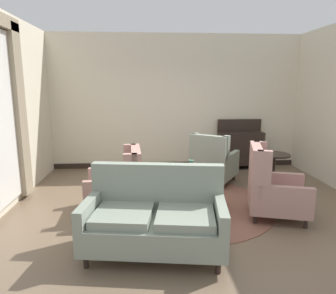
{
  "coord_description": "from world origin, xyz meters",
  "views": [
    {
      "loc": [
        -0.69,
        -4.56,
        1.98
      ],
      "look_at": [
        -0.35,
        0.39,
        0.98
      ],
      "focal_mm": 33.09,
      "sensor_mm": 36.0,
      "label": 1
    }
  ],
  "objects_px": {
    "porcelain_vase": "(191,174)",
    "armchair_foreground_right": "(272,188)",
    "sideboard": "(240,147)",
    "armchair_back_corner": "(213,163)",
    "coffee_table": "(189,186)",
    "side_table": "(273,168)",
    "settee": "(155,219)",
    "armchair_near_sideboard": "(119,185)"
  },
  "relations": [
    {
      "from": "coffee_table",
      "to": "side_table",
      "type": "distance_m",
      "value": 1.97
    },
    {
      "from": "armchair_back_corner",
      "to": "side_table",
      "type": "distance_m",
      "value": 1.14
    },
    {
      "from": "coffee_table",
      "to": "porcelain_vase",
      "type": "height_order",
      "value": "porcelain_vase"
    },
    {
      "from": "porcelain_vase",
      "to": "armchair_near_sideboard",
      "type": "bearing_deg",
      "value": 174.52
    },
    {
      "from": "coffee_table",
      "to": "sideboard",
      "type": "distance_m",
      "value": 2.88
    },
    {
      "from": "armchair_foreground_right",
      "to": "side_table",
      "type": "height_order",
      "value": "armchair_foreground_right"
    },
    {
      "from": "armchair_near_sideboard",
      "to": "porcelain_vase",
      "type": "bearing_deg",
      "value": 80.9
    },
    {
      "from": "armchair_foreground_right",
      "to": "sideboard",
      "type": "distance_m",
      "value": 2.78
    },
    {
      "from": "coffee_table",
      "to": "settee",
      "type": "relative_size",
      "value": 0.56
    },
    {
      "from": "side_table",
      "to": "armchair_back_corner",
      "type": "bearing_deg",
      "value": 160.69
    },
    {
      "from": "porcelain_vase",
      "to": "armchair_foreground_right",
      "type": "relative_size",
      "value": 0.34
    },
    {
      "from": "coffee_table",
      "to": "armchair_near_sideboard",
      "type": "bearing_deg",
      "value": 177.12
    },
    {
      "from": "settee",
      "to": "armchair_foreground_right",
      "type": "bearing_deg",
      "value": 34.78
    },
    {
      "from": "porcelain_vase",
      "to": "armchair_foreground_right",
      "type": "distance_m",
      "value": 1.23
    },
    {
      "from": "settee",
      "to": "armchair_back_corner",
      "type": "bearing_deg",
      "value": 71.86
    },
    {
      "from": "settee",
      "to": "side_table",
      "type": "bearing_deg",
      "value": 50.76
    },
    {
      "from": "settee",
      "to": "porcelain_vase",
      "type": "bearing_deg",
      "value": 71.25
    },
    {
      "from": "coffee_table",
      "to": "armchair_foreground_right",
      "type": "relative_size",
      "value": 0.9
    },
    {
      "from": "side_table",
      "to": "sideboard",
      "type": "height_order",
      "value": "sideboard"
    },
    {
      "from": "armchair_near_sideboard",
      "to": "armchair_foreground_right",
      "type": "relative_size",
      "value": 0.92
    },
    {
      "from": "settee",
      "to": "armchair_back_corner",
      "type": "xyz_separation_m",
      "value": [
        1.24,
        2.52,
        0.02
      ]
    },
    {
      "from": "coffee_table",
      "to": "armchair_back_corner",
      "type": "relative_size",
      "value": 0.85
    },
    {
      "from": "armchair_back_corner",
      "to": "armchair_near_sideboard",
      "type": "distance_m",
      "value": 2.16
    },
    {
      "from": "coffee_table",
      "to": "armchair_foreground_right",
      "type": "height_order",
      "value": "armchair_foreground_right"
    },
    {
      "from": "coffee_table",
      "to": "settee",
      "type": "distance_m",
      "value": 1.36
    },
    {
      "from": "porcelain_vase",
      "to": "side_table",
      "type": "xyz_separation_m",
      "value": [
        1.73,
        0.97,
        -0.19
      ]
    },
    {
      "from": "porcelain_vase",
      "to": "armchair_near_sideboard",
      "type": "xyz_separation_m",
      "value": [
        -1.13,
        0.11,
        -0.19
      ]
    },
    {
      "from": "armchair_back_corner",
      "to": "side_table",
      "type": "height_order",
      "value": "armchair_back_corner"
    },
    {
      "from": "coffee_table",
      "to": "porcelain_vase",
      "type": "distance_m",
      "value": 0.23
    },
    {
      "from": "porcelain_vase",
      "to": "armchair_back_corner",
      "type": "xyz_separation_m",
      "value": [
        0.65,
        1.34,
        -0.18
      ]
    },
    {
      "from": "coffee_table",
      "to": "side_table",
      "type": "height_order",
      "value": "side_table"
    },
    {
      "from": "coffee_table",
      "to": "sideboard",
      "type": "relative_size",
      "value": 0.84
    },
    {
      "from": "coffee_table",
      "to": "armchair_near_sideboard",
      "type": "relative_size",
      "value": 0.98
    },
    {
      "from": "coffee_table",
      "to": "armchair_near_sideboard",
      "type": "height_order",
      "value": "armchair_near_sideboard"
    },
    {
      "from": "armchair_back_corner",
      "to": "armchair_foreground_right",
      "type": "height_order",
      "value": "armchair_foreground_right"
    },
    {
      "from": "armchair_back_corner",
      "to": "armchair_foreground_right",
      "type": "distance_m",
      "value": 1.71
    },
    {
      "from": "settee",
      "to": "sideboard",
      "type": "distance_m",
      "value": 4.23
    },
    {
      "from": "armchair_near_sideboard",
      "to": "sideboard",
      "type": "xyz_separation_m",
      "value": [
        2.66,
        2.37,
        0.09
      ]
    },
    {
      "from": "sideboard",
      "to": "armchair_back_corner",
      "type": "bearing_deg",
      "value": -128.06
    },
    {
      "from": "armchair_back_corner",
      "to": "armchair_near_sideboard",
      "type": "bearing_deg",
      "value": 68.78
    },
    {
      "from": "armchair_back_corner",
      "to": "sideboard",
      "type": "distance_m",
      "value": 1.45
    },
    {
      "from": "settee",
      "to": "armchair_near_sideboard",
      "type": "height_order",
      "value": "settee"
    }
  ]
}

